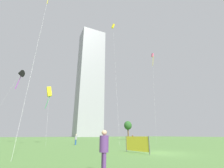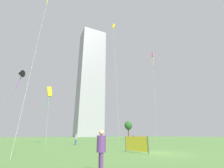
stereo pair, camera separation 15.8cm
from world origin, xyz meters
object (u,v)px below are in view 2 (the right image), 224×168
(person_standing_1, at_px, (133,138))
(park_tree_0, at_px, (128,126))
(person_standing_0, at_px, (76,139))
(distant_highrise_0, at_px, (91,80))
(event_banner, at_px, (136,144))
(person_standing_2, at_px, (101,148))
(kite_flying_0, at_px, (20,74))
(kite_flying_4, at_px, (153,56))
(kite_flying_5, at_px, (49,92))
(kite_flying_3, at_px, (113,27))

(person_standing_1, height_order, park_tree_0, park_tree_0)
(person_standing_0, relative_size, person_standing_1, 1.05)
(distant_highrise_0, bearing_deg, event_banner, -104.74)
(person_standing_2, height_order, kite_flying_0, kite_flying_0)
(person_standing_0, xyz_separation_m, person_standing_2, (-5.02, -20.14, 0.05))
(person_standing_0, relative_size, park_tree_0, 0.26)
(person_standing_1, bearing_deg, event_banner, 178.93)
(person_standing_2, distance_m, kite_flying_0, 32.81)
(person_standing_2, relative_size, distant_highrise_0, 0.02)
(kite_flying_4, xyz_separation_m, kite_flying_5, (-25.77, 5.23, -13.00))
(kite_flying_5, bearing_deg, person_standing_2, -91.37)
(kite_flying_4, distance_m, park_tree_0, 26.89)
(kite_flying_5, relative_size, park_tree_0, 1.74)
(kite_flying_0, height_order, event_banner, kite_flying_0)
(kite_flying_4, bearing_deg, event_banner, -141.68)
(person_standing_2, distance_m, event_banner, 8.54)
(person_standing_0, distance_m, person_standing_2, 20.75)
(person_standing_0, height_order, kite_flying_3, kite_flying_3)
(kite_flying_3, height_order, kite_flying_4, kite_flying_3)
(kite_flying_0, xyz_separation_m, kite_flying_3, (20.96, -3.86, 18.11))
(kite_flying_5, height_order, event_banner, kite_flying_5)
(person_standing_1, xyz_separation_m, kite_flying_3, (-5.34, 0.30, 31.27))
(event_banner, bearing_deg, kite_flying_0, 115.99)
(kite_flying_4, height_order, event_banner, kite_flying_4)
(person_standing_0, distance_m, kite_flying_4, 30.83)
(kite_flying_0, distance_m, event_banner, 29.77)
(person_standing_0, bearing_deg, kite_flying_0, -88.68)
(distant_highrise_0, height_order, event_banner, distant_highrise_0)
(event_banner, bearing_deg, distant_highrise_0, 70.80)
(person_standing_0, xyz_separation_m, event_banner, (1.35, -14.45, -0.19))
(kite_flying_4, height_order, distant_highrise_0, distant_highrise_0)
(person_standing_2, distance_m, distant_highrise_0, 146.35)
(person_standing_0, relative_size, kite_flying_3, 0.05)
(kite_flying_0, distance_m, distant_highrise_0, 118.65)
(kite_flying_0, xyz_separation_m, event_banner, (11.67, -23.94, -13.31))
(person_standing_0, xyz_separation_m, kite_flying_4, (21.40, 1.39, 22.15))
(distant_highrise_0, bearing_deg, park_tree_0, -97.31)
(kite_flying_0, bearing_deg, event_banner, -64.01)
(park_tree_0, bearing_deg, person_standing_2, -127.00)
(person_standing_0, height_order, distant_highrise_0, distant_highrise_0)
(person_standing_2, xyz_separation_m, kite_flying_4, (26.41, 21.53, 22.10))
(kite_flying_5, distance_m, event_banner, 23.76)
(kite_flying_5, relative_size, distant_highrise_0, 0.10)
(person_standing_2, relative_size, kite_flying_5, 0.16)
(person_standing_1, relative_size, kite_flying_5, 0.14)
(park_tree_0, distance_m, distant_highrise_0, 101.21)
(person_standing_2, height_order, kite_flying_5, kite_flying_5)
(person_standing_0, distance_m, park_tree_0, 33.18)
(kite_flying_0, distance_m, kite_flying_3, 27.97)
(kite_flying_0, bearing_deg, kite_flying_4, -14.32)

